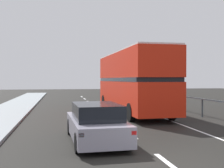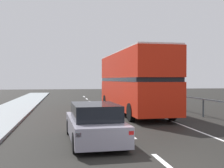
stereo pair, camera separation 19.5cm
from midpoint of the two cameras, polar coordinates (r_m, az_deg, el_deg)
The scene contains 5 objects.
ground_plane at distance 7.99m, azimuth 11.08°, elevation -16.08°, with size 75.51×120.00×0.10m, color black.
lane_paint_markings at distance 16.89m, azimuth 5.79°, elevation -6.84°, with size 3.29×46.00×0.01m.
bridge_side_railing at distance 18.25m, azimuth 17.27°, elevation -3.40°, with size 0.10×42.00×1.13m.
double_decker_bus_red at distance 19.53m, azimuth 3.73°, elevation 0.74°, with size 2.87×10.97×4.13m.
hatchback_car_near at distance 10.59m, azimuth -3.79°, elevation -7.82°, with size 1.97×4.57×1.41m.
Camera 1 is at (-2.91, -7.09, 2.29)m, focal length 45.88 mm.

